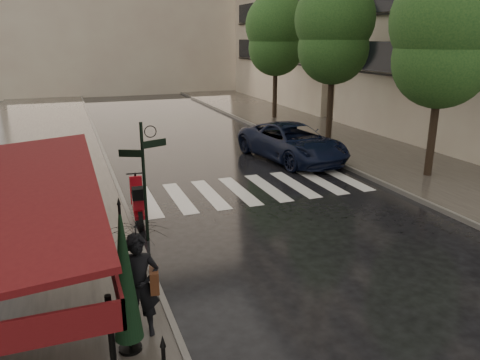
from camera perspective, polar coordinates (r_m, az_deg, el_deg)
ground at (r=10.10m, az=-1.25°, el=-12.97°), size 120.00×120.00×0.00m
sidewalk_near at (r=20.94m, az=-24.36°, el=1.69°), size 6.00×60.00×0.12m
sidewalk_far at (r=24.65m, az=12.18°, el=4.96°), size 5.50×60.00×0.12m
curb_near at (r=20.92m, az=-16.05°, el=2.59°), size 0.12×60.00×0.16m
curb_far at (r=23.28m, az=6.33°, el=4.57°), size 0.12×60.00×0.16m
crosswalk at (r=16.22m, az=1.66°, el=-1.11°), size 7.85×3.20×0.01m
signpost at (r=11.84m, az=-11.62°, el=0.89°), size 1.17×0.29×3.10m
tree_near at (r=18.21m, az=23.73°, el=16.51°), size 3.80×3.80×7.99m
tree_mid at (r=23.75m, az=11.44°, el=18.01°), size 3.80×3.80×8.34m
tree_far at (r=30.03m, az=4.44°, el=17.75°), size 3.80×3.80×8.16m
pedestrian_with_umbrella at (r=7.89m, az=-12.49°, el=-7.62°), size 1.24×1.26×2.56m
scooter at (r=13.48m, az=-12.29°, el=-2.72°), size 0.54×1.93×1.27m
parked_car at (r=20.08m, az=6.36°, el=4.62°), size 3.41×5.90×1.55m
parasol_front at (r=7.66m, az=-13.91°, el=-10.98°), size 0.47×0.47×2.60m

